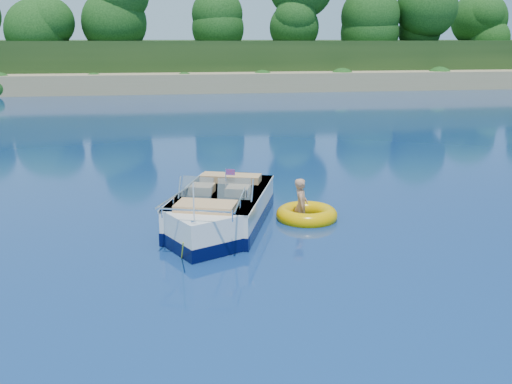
% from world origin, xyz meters
% --- Properties ---
extents(ground, '(160.00, 160.00, 0.00)m').
position_xyz_m(ground, '(0.00, 0.00, 0.00)').
color(ground, '#0B1E4E').
rests_on(ground, ground).
extents(shoreline, '(170.00, 59.00, 6.00)m').
position_xyz_m(shoreline, '(0.00, 63.77, 0.98)').
color(shoreline, '#9C8A5A').
rests_on(shoreline, ground).
extents(treeline, '(150.00, 7.12, 8.19)m').
position_xyz_m(treeline, '(0.04, 41.01, 5.55)').
color(treeline, black).
rests_on(treeline, ground).
extents(motorboat, '(2.95, 5.09, 1.76)m').
position_xyz_m(motorboat, '(0.24, 1.41, 0.34)').
color(motorboat, white).
rests_on(motorboat, ground).
extents(tow_tube, '(1.83, 1.83, 0.39)m').
position_xyz_m(tow_tube, '(2.37, 1.74, 0.10)').
color(tow_tube, '#E8A800').
rests_on(tow_tube, ground).
extents(boy, '(0.48, 0.80, 1.47)m').
position_xyz_m(boy, '(2.24, 1.83, 0.00)').
color(boy, tan).
rests_on(boy, ground).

